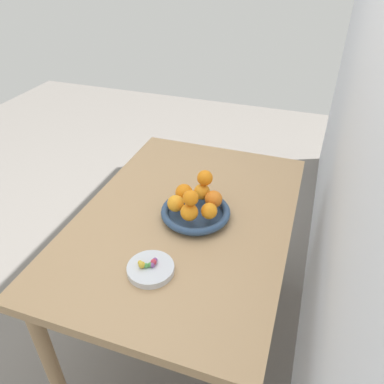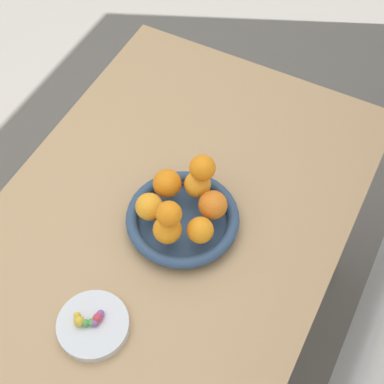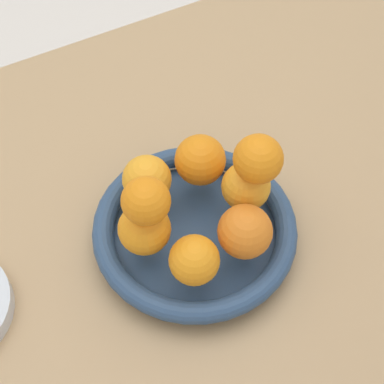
{
  "view_description": "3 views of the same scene",
  "coord_description": "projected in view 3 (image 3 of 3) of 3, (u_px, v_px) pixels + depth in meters",
  "views": [
    {
      "loc": [
        1.01,
        0.37,
        1.59
      ],
      "look_at": [
        -0.0,
        0.02,
        0.85
      ],
      "focal_mm": 35.0,
      "sensor_mm": 36.0,
      "label": 1
    },
    {
      "loc": [
        0.61,
        0.37,
        1.86
      ],
      "look_at": [
        -0.04,
        0.04,
        0.82
      ],
      "focal_mm": 55.0,
      "sensor_mm": 36.0,
      "label": 2
    },
    {
      "loc": [
        0.18,
        0.37,
        1.38
      ],
      "look_at": [
        0.01,
        0.05,
        0.86
      ],
      "focal_mm": 55.0,
      "sensor_mm": 36.0,
      "label": 3
    }
  ],
  "objects": [
    {
      "name": "orange_6",
      "position": [
        258.0,
        159.0,
        0.65
      ],
      "size": [
        0.06,
        0.06,
        0.06
      ],
      "primitive_type": "sphere",
      "color": "orange",
      "rests_on": "orange_4"
    },
    {
      "name": "orange_5",
      "position": [
        200.0,
        160.0,
        0.72
      ],
      "size": [
        0.06,
        0.06,
        0.06
      ],
      "primitive_type": "sphere",
      "color": "orange",
      "rests_on": "fruit_bowl"
    },
    {
      "name": "orange_1",
      "position": [
        144.0,
        229.0,
        0.67
      ],
      "size": [
        0.06,
        0.06,
        0.06
      ],
      "primitive_type": "sphere",
      "color": "orange",
      "rests_on": "fruit_bowl"
    },
    {
      "name": "orange_4",
      "position": [
        246.0,
        186.0,
        0.7
      ],
      "size": [
        0.06,
        0.06,
        0.06
      ],
      "primitive_type": "sphere",
      "color": "orange",
      "rests_on": "fruit_bowl"
    },
    {
      "name": "dining_table",
      "position": [
        181.0,
        250.0,
        0.83
      ],
      "size": [
        1.1,
        0.76,
        0.74
      ],
      "color": "tan",
      "rests_on": "ground_plane"
    },
    {
      "name": "orange_7",
      "position": [
        146.0,
        201.0,
        0.62
      ],
      "size": [
        0.05,
        0.05,
        0.05
      ],
      "primitive_type": "sphere",
      "color": "orange",
      "rests_on": "orange_1"
    },
    {
      "name": "orange_0",
      "position": [
        147.0,
        179.0,
        0.71
      ],
      "size": [
        0.06,
        0.06,
        0.06
      ],
      "primitive_type": "sphere",
      "color": "orange",
      "rests_on": "fruit_bowl"
    },
    {
      "name": "orange_3",
      "position": [
        245.0,
        232.0,
        0.66
      ],
      "size": [
        0.06,
        0.06,
        0.06
      ],
      "primitive_type": "sphere",
      "color": "orange",
      "rests_on": "fruit_bowl"
    },
    {
      "name": "fruit_bowl",
      "position": [
        197.0,
        229.0,
        0.72
      ],
      "size": [
        0.25,
        0.25,
        0.04
      ],
      "color": "navy",
      "rests_on": "dining_table"
    },
    {
      "name": "orange_2",
      "position": [
        194.0,
        260.0,
        0.64
      ],
      "size": [
        0.06,
        0.06,
        0.06
      ],
      "primitive_type": "sphere",
      "color": "orange",
      "rests_on": "fruit_bowl"
    }
  ]
}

